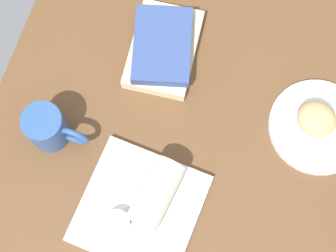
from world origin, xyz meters
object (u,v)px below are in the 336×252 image
round_plate (318,127)px  book_stack (163,48)px  sauce_cup (117,222)px  breakfast_wrap (156,193)px  coffee_mug (48,128)px  square_plate (140,208)px  scone_pastry (317,119)px

round_plate → book_stack: size_ratio=0.97×
sauce_cup → breakfast_wrap: breakfast_wrap is taller
sauce_cup → book_stack: 38.62cm
book_stack → coffee_mug: size_ratio=1.62×
square_plate → book_stack: size_ratio=1.07×
round_plate → coffee_mug: size_ratio=1.57×
sauce_cup → book_stack: book_stack is taller
scone_pastry → square_plate: size_ratio=0.36×
breakfast_wrap → coffee_mug: bearing=174.9°
book_stack → coffee_mug: 30.00cm
sauce_cup → breakfast_wrap: size_ratio=0.36×
book_stack → round_plate: bearing=79.0°
sauce_cup → scone_pastry: bearing=134.1°
round_plate → square_plate: 41.21cm
book_stack → sauce_cup: bearing=3.6°
scone_pastry → coffee_mug: coffee_mug is taller
breakfast_wrap → book_stack: (-31.13, -8.09, -2.20)cm
round_plate → breakfast_wrap: 37.39cm
scone_pastry → coffee_mug: (17.93, -51.86, 0.88)cm
round_plate → book_stack: bearing=-101.0°
sauce_cup → book_stack: size_ratio=0.23×
breakfast_wrap → scone_pastry: bearing=51.1°
round_plate → square_plate: square_plate is taller
sauce_cup → coffee_mug: coffee_mug is taller
book_stack → coffee_mug: coffee_mug is taller
round_plate → sauce_cup: sauce_cup is taller
coffee_mug → sauce_cup: bearing=54.3°
round_plate → coffee_mug: bearing=-71.6°
round_plate → square_plate: bearing=-48.4°
sauce_cup → coffee_mug: bearing=-125.7°
square_plate → sauce_cup: sauce_cup is taller
sauce_cup → book_stack: bearing=-176.4°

